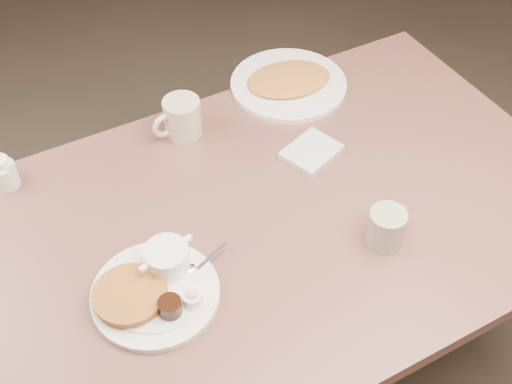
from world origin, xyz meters
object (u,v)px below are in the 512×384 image
creamer_right (3,173)px  main_plate (154,286)px  diner_table (260,264)px  coffee_mug_far (181,118)px  hash_plate (289,82)px  coffee_mug_near (387,227)px

creamer_right → main_plate: bearing=-67.0°
diner_table → creamer_right: (-0.47, 0.38, 0.21)m
diner_table → creamer_right: size_ratio=17.16×
diner_table → coffee_mug_far: bearing=95.8°
coffee_mug_far → hash_plate: (0.34, 0.04, -0.04)m
main_plate → coffee_mug_far: size_ratio=2.45×
coffee_mug_near → hash_plate: bearing=80.7°
diner_table → coffee_mug_near: size_ratio=12.43×
coffee_mug_near → hash_plate: size_ratio=0.33×
diner_table → main_plate: bearing=-166.0°
coffee_mug_far → coffee_mug_near: bearing=-65.4°
diner_table → hash_plate: (0.30, 0.39, 0.18)m
main_plate → coffee_mug_far: 0.49m
main_plate → coffee_mug_near: (0.49, -0.11, 0.02)m
main_plate → creamer_right: (-0.19, 0.45, 0.01)m
coffee_mug_near → creamer_right: size_ratio=1.38×
coffee_mug_far → creamer_right: (-0.44, 0.03, -0.01)m
coffee_mug_near → coffee_mug_far: coffee_mug_far is taller
main_plate → coffee_mug_far: coffee_mug_far is taller
coffee_mug_far → creamer_right: size_ratio=1.59×
coffee_mug_near → creamer_right: (-0.68, 0.56, -0.01)m
diner_table → coffee_mug_near: (0.21, -0.18, 0.22)m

